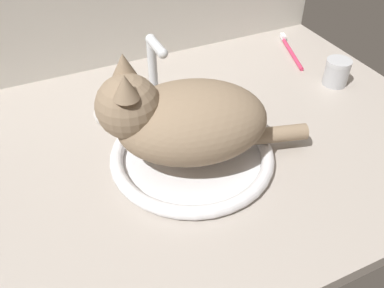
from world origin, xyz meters
The scene contains 6 objects.
countertop centered at (0.00, 0.00, 1.50)cm, with size 121.04×75.57×3.00cm, color #ADA399.
sink_basin centered at (2.87, -4.88, 4.12)cm, with size 31.85×31.85×2.55cm.
faucet centered at (2.87, 14.60, 9.83)cm, with size 18.25×9.77×17.74cm.
cat centered at (0.61, -4.26, 13.18)cm, with size 39.45×26.03×19.68cm.
metal_jar centered at (46.72, 5.65, 6.27)cm, with size 6.06×6.06×6.51cm.
toothbrush centered at (46.42, 23.68, 3.61)cm, with size 7.28×18.72×1.70cm.
Camera 1 is at (-22.07, -58.59, 57.20)cm, focal length 38.20 mm.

